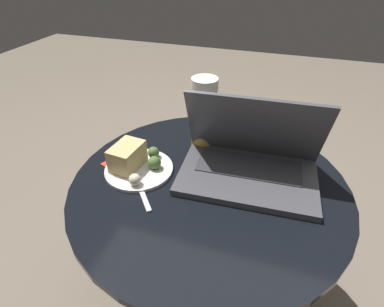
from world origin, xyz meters
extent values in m
plane|color=#726656|center=(0.00, 0.00, 0.00)|extent=(6.00, 6.00, 0.00)
cylinder|color=black|center=(0.00, 0.00, 0.01)|extent=(0.39, 0.39, 0.01)
cylinder|color=black|center=(0.00, 0.00, 0.26)|extent=(0.06, 0.06, 0.50)
cylinder|color=black|center=(0.00, 0.00, 0.52)|extent=(0.71, 0.71, 0.02)
cube|color=#B7332D|center=(-0.21, 0.00, 0.53)|extent=(0.20, 0.17, 0.00)
cube|color=#47474C|center=(0.09, 0.04, 0.54)|extent=(0.36, 0.24, 0.02)
cube|color=#333338|center=(0.09, 0.07, 0.55)|extent=(0.28, 0.12, 0.00)
cube|color=#47474C|center=(0.09, 0.10, 0.65)|extent=(0.35, 0.11, 0.20)
cube|color=silver|center=(0.09, 0.10, 0.65)|extent=(0.33, 0.10, 0.18)
cylinder|color=gold|center=(-0.06, 0.16, 0.62)|extent=(0.07, 0.07, 0.18)
cylinder|color=white|center=(-0.06, 0.16, 0.73)|extent=(0.07, 0.07, 0.03)
cylinder|color=silver|center=(-0.19, -0.01, 0.54)|extent=(0.18, 0.18, 0.01)
cube|color=#DBB775|center=(-0.22, -0.01, 0.57)|extent=(0.08, 0.10, 0.07)
sphere|color=#4C6B33|center=(-0.15, 0.00, 0.56)|extent=(0.04, 0.04, 0.04)
sphere|color=beige|center=(-0.17, -0.08, 0.56)|extent=(0.03, 0.03, 0.03)
sphere|color=#4C6B33|center=(-0.18, 0.04, 0.56)|extent=(0.03, 0.03, 0.03)
cube|color=silver|center=(-0.15, -0.10, 0.53)|extent=(0.10, 0.11, 0.00)
cube|color=silver|center=(-0.21, -0.02, 0.53)|extent=(0.06, 0.06, 0.00)
camera|label=1|loc=(0.14, -0.58, 1.04)|focal=28.00mm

